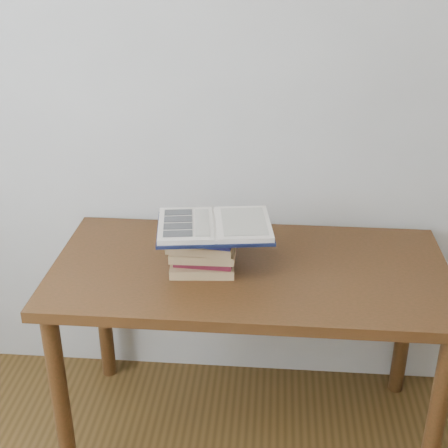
{
  "coord_description": "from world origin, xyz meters",
  "views": [
    {
      "loc": [
        0.19,
        -0.49,
        1.81
      ],
      "look_at": [
        0.04,
        1.28,
        0.94
      ],
      "focal_mm": 50.0,
      "sensor_mm": 36.0,
      "label": 1
    }
  ],
  "objects": [
    {
      "name": "desk",
      "position": [
        0.12,
        1.38,
        0.64
      ],
      "size": [
        1.37,
        0.68,
        0.73
      ],
      "color": "#4F2913",
      "rests_on": "ground"
    },
    {
      "name": "book_stack",
      "position": [
        -0.04,
        1.36,
        0.81
      ],
      "size": [
        0.25,
        0.2,
        0.14
      ],
      "color": "#9F8252",
      "rests_on": "desk"
    },
    {
      "name": "open_book",
      "position": [
        0.0,
        1.36,
        0.89
      ],
      "size": [
        0.41,
        0.31,
        0.03
      ],
      "rotation": [
        0.0,
        0.0,
        0.14
      ],
      "color": "black",
      "rests_on": "book_stack"
    }
  ]
}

